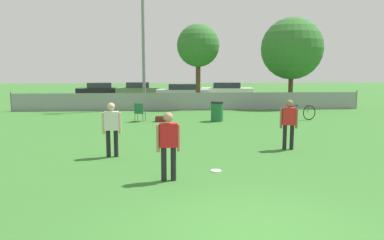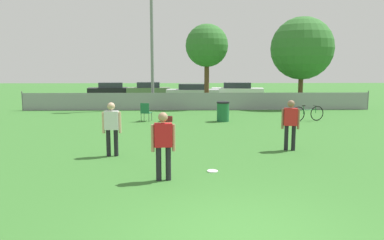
% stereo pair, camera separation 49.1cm
% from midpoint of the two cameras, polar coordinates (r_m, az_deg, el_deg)
% --- Properties ---
extents(ground_plane, '(120.00, 120.00, 0.00)m').
position_cam_midpoint_polar(ground_plane, '(6.37, 7.43, -16.92)').
color(ground_plane, '#38722D').
extents(fence_backline, '(22.07, 0.07, 1.21)m').
position_cam_midpoint_polar(fence_backline, '(23.79, -1.03, 2.85)').
color(fence_backline, gray).
rests_on(fence_backline, ground_plane).
extents(light_pole, '(0.90, 0.36, 8.92)m').
position_cam_midpoint_polar(light_pole, '(24.53, -8.05, 13.88)').
color(light_pole, gray).
rests_on(light_pole, ground_plane).
extents(tree_near_pole, '(2.84, 2.84, 5.56)m').
position_cam_midpoint_polar(tree_near_pole, '(25.33, 0.38, 11.21)').
color(tree_near_pole, brown).
rests_on(tree_near_pole, ground_plane).
extents(tree_far_right, '(4.22, 4.22, 6.09)m').
position_cam_midpoint_polar(tree_far_right, '(26.89, 14.48, 10.48)').
color(tree_far_right, brown).
rests_on(tree_far_right, ground_plane).
extents(player_thrower_red, '(0.57, 0.26, 1.64)m').
position_cam_midpoint_polar(player_thrower_red, '(8.85, -5.20, -3.26)').
color(player_thrower_red, black).
rests_on(player_thrower_red, ground_plane).
extents(player_receiver_white, '(0.58, 0.23, 1.64)m').
position_cam_midpoint_polar(player_receiver_white, '(11.50, -13.34, -0.84)').
color(player_receiver_white, black).
rests_on(player_receiver_white, ground_plane).
extents(player_defender_red, '(0.57, 0.29, 1.64)m').
position_cam_midpoint_polar(player_defender_red, '(12.56, 13.46, -0.12)').
color(player_defender_red, black).
rests_on(player_defender_red, ground_plane).
extents(frisbee_disc, '(0.29, 0.29, 0.03)m').
position_cam_midpoint_polar(frisbee_disc, '(9.83, 2.22, -7.74)').
color(frisbee_disc, white).
rests_on(frisbee_disc, ground_plane).
extents(folding_chair_sideline, '(0.56, 0.56, 0.93)m').
position_cam_midpoint_polar(folding_chair_sideline, '(18.86, -8.74, 1.31)').
color(folding_chair_sideline, '#333338').
rests_on(folding_chair_sideline, ground_plane).
extents(bicycle_sideline, '(1.80, 0.60, 0.81)m').
position_cam_midpoint_polar(bicycle_sideline, '(19.80, 15.49, 1.06)').
color(bicycle_sideline, black).
rests_on(bicycle_sideline, ground_plane).
extents(trash_bin, '(0.64, 0.64, 0.99)m').
position_cam_midpoint_polar(trash_bin, '(18.81, 3.07, 1.33)').
color(trash_bin, '#1E6638').
rests_on(trash_bin, ground_plane).
extents(gear_bag_sideline, '(0.57, 0.31, 0.28)m').
position_cam_midpoint_polar(gear_bag_sideline, '(18.75, -5.52, 0.13)').
color(gear_bag_sideline, maroon).
rests_on(gear_bag_sideline, ground_plane).
extents(parked_car_dark, '(4.35, 2.36, 1.33)m').
position_cam_midpoint_polar(parked_car_dark, '(35.49, -14.28, 4.47)').
color(parked_car_dark, black).
rests_on(parked_car_dark, ground_plane).
extents(parked_car_olive, '(3.97, 1.76, 1.36)m').
position_cam_midpoint_polar(parked_car_olive, '(34.85, -8.63, 4.58)').
color(parked_car_olive, black).
rests_on(parked_car_olive, ground_plane).
extents(parked_car_silver, '(4.55, 1.99, 1.32)m').
position_cam_midpoint_polar(parked_car_silver, '(32.11, -1.88, 4.35)').
color(parked_car_silver, black).
rests_on(parked_car_silver, ground_plane).
extents(parked_car_white, '(4.77, 2.43, 1.38)m').
position_cam_midpoint_polar(parked_car_white, '(33.77, 4.90, 4.56)').
color(parked_car_white, black).
rests_on(parked_car_white, ground_plane).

